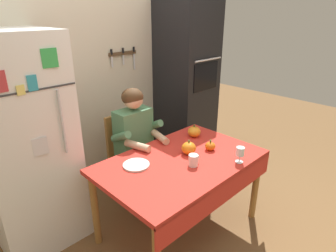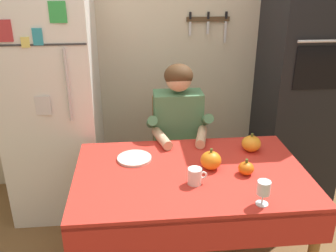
# 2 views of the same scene
# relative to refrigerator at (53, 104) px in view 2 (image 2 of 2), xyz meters

# --- Properties ---
(back_wall_assembly) EXTENTS (3.70, 0.13, 2.60)m
(back_wall_assembly) POSITION_rel_refrigerator_xyz_m (1.00, 0.39, 0.40)
(back_wall_assembly) COLOR beige
(back_wall_assembly) RESTS_ON ground
(refrigerator) EXTENTS (0.68, 0.71, 1.80)m
(refrigerator) POSITION_rel_refrigerator_xyz_m (0.00, 0.00, 0.00)
(refrigerator) COLOR white
(refrigerator) RESTS_ON ground
(wall_oven) EXTENTS (0.60, 0.64, 2.10)m
(wall_oven) POSITION_rel_refrigerator_xyz_m (2.00, 0.04, 0.15)
(wall_oven) COLOR black
(wall_oven) RESTS_ON ground
(dining_table) EXTENTS (1.40, 0.90, 0.74)m
(dining_table) POSITION_rel_refrigerator_xyz_m (0.95, -0.88, -0.24)
(dining_table) COLOR #9E6B33
(dining_table) RESTS_ON ground
(chair_behind_person) EXTENTS (0.40, 0.40, 0.93)m
(chair_behind_person) POSITION_rel_refrigerator_xyz_m (0.95, -0.09, -0.39)
(chair_behind_person) COLOR #9E6B33
(chair_behind_person) RESTS_ON ground
(seated_person) EXTENTS (0.47, 0.55, 1.25)m
(seated_person) POSITION_rel_refrigerator_xyz_m (0.95, -0.28, -0.16)
(seated_person) COLOR #38384C
(seated_person) RESTS_ON ground
(coffee_mug) EXTENTS (0.11, 0.08, 0.10)m
(coffee_mug) POSITION_rel_refrigerator_xyz_m (0.96, -1.00, -0.11)
(coffee_mug) COLOR white
(coffee_mug) RESTS_ON dining_table
(wine_glass) EXTENTS (0.07, 0.07, 0.14)m
(wine_glass) POSITION_rel_refrigerator_xyz_m (1.27, -1.23, -0.07)
(wine_glass) COLOR white
(wine_glass) RESTS_ON dining_table
(pumpkin_large) EXTENTS (0.13, 0.13, 0.13)m
(pumpkin_large) POSITION_rel_refrigerator_xyz_m (1.08, -0.84, -0.10)
(pumpkin_large) COLOR orange
(pumpkin_large) RESTS_ON dining_table
(pumpkin_medium) EXTENTS (0.13, 0.13, 0.13)m
(pumpkin_medium) POSITION_rel_refrigerator_xyz_m (1.39, -0.63, -0.11)
(pumpkin_medium) COLOR orange
(pumpkin_medium) RESTS_ON dining_table
(pumpkin_small) EXTENTS (0.09, 0.09, 0.10)m
(pumpkin_small) POSITION_rel_refrigerator_xyz_m (1.27, -0.92, -0.12)
(pumpkin_small) COLOR orange
(pumpkin_small) RESTS_ON dining_table
(serving_tray) EXTENTS (0.22, 0.22, 0.02)m
(serving_tray) POSITION_rel_refrigerator_xyz_m (0.61, -0.68, -0.15)
(serving_tray) COLOR silver
(serving_tray) RESTS_ON dining_table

